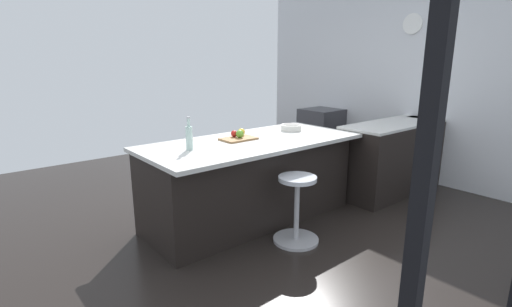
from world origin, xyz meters
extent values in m
plane|color=black|center=(0.00, 0.00, 0.00)|extent=(7.36, 7.36, 0.00)
cube|color=black|center=(1.30, 2.54, 1.52)|extent=(0.05, 0.06, 2.71)
cube|color=silver|center=(-2.83, 0.00, 1.48)|extent=(0.12, 5.09, 2.95)
cylinder|color=white|center=(-2.76, 0.21, 2.18)|extent=(0.03, 0.28, 0.28)
cube|color=black|center=(-2.48, 0.52, 0.45)|extent=(2.56, 0.60, 0.89)
cube|color=silver|center=(-2.48, 0.52, 0.91)|extent=(2.56, 0.60, 0.03)
cube|color=#38383D|center=(-2.80, 0.52, 0.86)|extent=(0.44, 0.36, 0.12)
cylinder|color=#B7B7BC|center=(-2.80, 0.37, 1.06)|extent=(0.02, 0.02, 0.28)
cube|color=#38383D|center=(-2.48, -1.11, 0.45)|extent=(0.60, 0.60, 0.89)
cube|color=black|center=(-2.48, -0.80, 0.40)|extent=(0.44, 0.01, 0.32)
cube|color=black|center=(-0.02, 0.03, 0.43)|extent=(2.28, 0.85, 0.85)
cube|color=silver|center=(-0.02, 0.08, 0.87)|extent=(2.34, 1.05, 0.04)
cylinder|color=#B7B7BC|center=(-0.02, 0.74, 0.01)|extent=(0.44, 0.44, 0.03)
cylinder|color=#B7B7BC|center=(-0.02, 0.74, 0.32)|extent=(0.05, 0.05, 0.60)
cylinder|color=silver|center=(-0.02, 0.74, 0.64)|extent=(0.36, 0.36, 0.04)
cube|color=olive|center=(0.09, -0.03, 0.90)|extent=(0.36, 0.24, 0.02)
sphere|color=#609E2D|center=(0.07, -0.03, 0.95)|extent=(0.08, 0.08, 0.08)
sphere|color=red|center=(0.09, -0.10, 0.95)|extent=(0.07, 0.07, 0.07)
sphere|color=gold|center=(-0.01, -0.11, 0.95)|extent=(0.08, 0.08, 0.08)
cylinder|color=silver|center=(0.71, 0.04, 1.00)|extent=(0.06, 0.06, 0.22)
cylinder|color=silver|center=(0.71, 0.04, 1.15)|extent=(0.03, 0.03, 0.08)
cylinder|color=#B7B7BC|center=(0.71, 0.04, 1.20)|extent=(0.03, 0.03, 0.02)
cylinder|color=silver|center=(-0.71, -0.06, 0.93)|extent=(0.24, 0.24, 0.07)
cylinder|color=slate|center=(-0.71, -0.06, 0.94)|extent=(0.20, 0.20, 0.04)
camera|label=1|loc=(2.41, 3.07, 1.72)|focal=26.49mm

